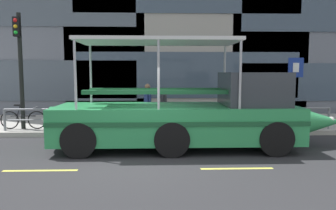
# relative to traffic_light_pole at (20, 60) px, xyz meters

# --- Properties ---
(ground_plane) EXTENTS (120.00, 120.00, 0.00)m
(ground_plane) POSITION_rel_traffic_light_pole_xyz_m (4.77, -3.77, -2.85)
(ground_plane) COLOR #2B2B2D
(sidewalk) EXTENTS (32.00, 4.80, 0.18)m
(sidewalk) POSITION_rel_traffic_light_pole_xyz_m (4.77, 1.83, -2.76)
(sidewalk) COLOR #A8A59E
(sidewalk) RESTS_ON ground_plane
(curb_edge) EXTENTS (32.00, 0.18, 0.18)m
(curb_edge) POSITION_rel_traffic_light_pole_xyz_m (4.77, -0.66, -2.76)
(curb_edge) COLOR #B2ADA3
(curb_edge) RESTS_ON ground_plane
(lane_centreline) EXTENTS (25.80, 0.12, 0.01)m
(lane_centreline) POSITION_rel_traffic_light_pole_xyz_m (4.77, -4.85, -2.84)
(lane_centreline) COLOR #DBD64C
(lane_centreline) RESTS_ON ground_plane
(curb_guardrail) EXTENTS (12.52, 0.09, 0.84)m
(curb_guardrail) POSITION_rel_traffic_light_pole_xyz_m (5.68, -0.32, -2.10)
(curb_guardrail) COLOR gray
(curb_guardrail) RESTS_ON sidewalk
(traffic_light_pole) EXTENTS (0.24, 0.46, 4.42)m
(traffic_light_pole) POSITION_rel_traffic_light_pole_xyz_m (0.00, 0.00, 0.00)
(traffic_light_pole) COLOR black
(traffic_light_pole) RESTS_ON sidewalk
(parking_sign) EXTENTS (0.60, 0.12, 2.75)m
(parking_sign) POSITION_rel_traffic_light_pole_xyz_m (10.64, 0.01, -0.80)
(parking_sign) COLOR #4C4F54
(parking_sign) RESTS_ON sidewalk
(leaned_bicycle) EXTENTS (1.74, 0.46, 0.96)m
(leaned_bicycle) POSITION_rel_traffic_light_pole_xyz_m (0.03, -0.00, -2.29)
(leaned_bicycle) COLOR black
(leaned_bicycle) RESTS_ON sidewalk
(duck_tour_boat) EXTENTS (9.19, 2.47, 3.36)m
(duck_tour_boat) POSITION_rel_traffic_light_pole_xyz_m (6.32, -2.60, -1.81)
(duck_tour_boat) COLOR #2D9351
(duck_tour_boat) RESTS_ON ground_plane
(pedestrian_near_bow) EXTENTS (0.28, 0.49, 1.77)m
(pedestrian_near_bow) POSITION_rel_traffic_light_pole_xyz_m (9.45, 0.67, -1.60)
(pedestrian_near_bow) COLOR #47423D
(pedestrian_near_bow) RESTS_ON sidewalk
(pedestrian_mid_left) EXTENTS (0.27, 0.41, 1.52)m
(pedestrian_mid_left) POSITION_rel_traffic_light_pole_xyz_m (5.48, 1.01, -1.75)
(pedestrian_mid_left) COLOR #47423D
(pedestrian_mid_left) RESTS_ON sidewalk
(pedestrian_mid_right) EXTENTS (0.32, 0.44, 1.70)m
(pedestrian_mid_right) POSITION_rel_traffic_light_pole_xyz_m (4.80, 1.12, -1.64)
(pedestrian_mid_right) COLOR #47423D
(pedestrian_mid_right) RESTS_ON sidewalk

